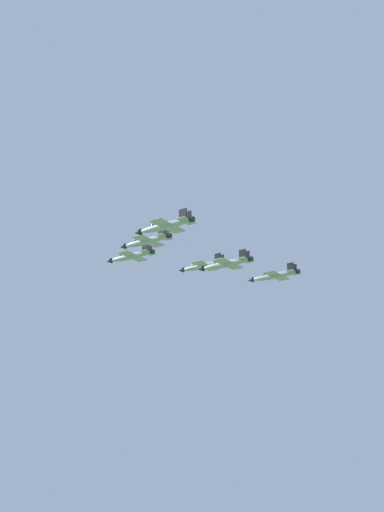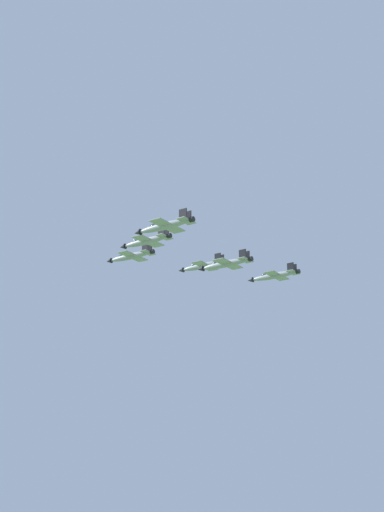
{
  "view_description": "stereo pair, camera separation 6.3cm",
  "coord_description": "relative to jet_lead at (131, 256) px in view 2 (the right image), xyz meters",
  "views": [
    {
      "loc": [
        108.52,
        -215.82,
        72.6
      ],
      "look_at": [
        33.3,
        -26.63,
        140.3
      ],
      "focal_mm": 52.57,
      "sensor_mm": 36.0,
      "label": 1
    },
    {
      "loc": [
        108.58,
        -215.8,
        72.6
      ],
      "look_at": [
        33.3,
        -26.63,
        140.3
      ],
      "focal_mm": 52.57,
      "sensor_mm": 36.0,
      "label": 2
    }
  ],
  "objects": [
    {
      "name": "jet_lead",
      "position": [
        0.0,
        0.0,
        0.0
      ],
      "size": [
        18.1,
        11.42,
        3.83
      ],
      "rotation": [
        0.0,
        0.0,
        2.94
      ],
      "color": "#9EA3A8"
    },
    {
      "name": "jet_slot_rear",
      "position": [
        32.99,
        -7.24,
        -8.52
      ],
      "size": [
        17.75,
        11.25,
        3.76
      ],
      "rotation": [
        0.0,
        0.0,
        2.92
      ],
      "color": "#9EA3A8"
    },
    {
      "name": "jet_left_outer",
      "position": [
        26.84,
        -35.28,
        -6.26
      ],
      "size": [
        18.12,
        11.47,
        3.84
      ],
      "rotation": [
        0.0,
        0.0,
        2.93
      ],
      "color": "#9EA3A8"
    },
    {
      "name": "jet_right_outer",
      "position": [
        39.15,
        20.81,
        -4.72
      ],
      "size": [
        18.06,
        11.43,
        3.83
      ],
      "rotation": [
        0.0,
        0.0,
        2.93
      ],
      "color": "#9EA3A8"
    },
    {
      "name": "jet_right_wingman",
      "position": [
        19.57,
        10.4,
        -2.31
      ],
      "size": [
        17.4,
        10.99,
        3.68
      ],
      "rotation": [
        0.0,
        0.0,
        2.94
      ],
      "color": "#9EA3A8"
    },
    {
      "name": "jet_left_wingman",
      "position": [
        13.42,
        -17.64,
        -2.7
      ],
      "size": [
        17.68,
        11.21,
        3.75
      ],
      "rotation": [
        0.0,
        0.0,
        2.92
      ],
      "color": "#9EA3A8"
    }
  ]
}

